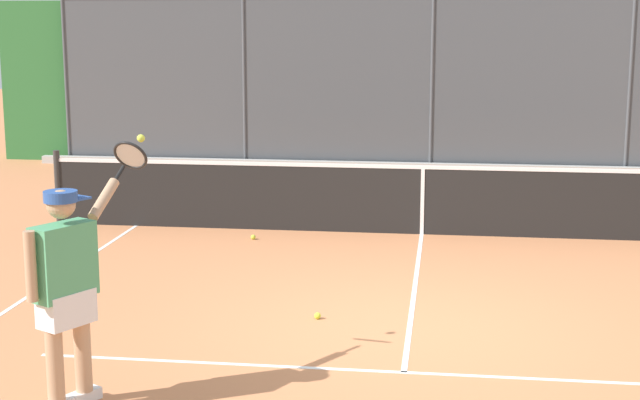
{
  "coord_description": "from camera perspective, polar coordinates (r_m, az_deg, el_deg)",
  "views": [
    {
      "loc": [
        -0.3,
        8.58,
        2.9
      ],
      "look_at": [
        0.99,
        -1.02,
        1.05
      ],
      "focal_mm": 52.97,
      "sensor_mm": 36.0,
      "label": 1
    }
  ],
  "objects": [
    {
      "name": "tennis_net",
      "position": [
        12.99,
        6.21,
        0.06
      ],
      "size": [
        10.55,
        0.09,
        1.07
      ],
      "color": "#2D2D2D",
      "rests_on": "ground"
    },
    {
      "name": "court_line_markings",
      "position": [
        7.76,
        4.98,
        -11.15
      ],
      "size": [
        8.21,
        9.58,
        0.01
      ],
      "color": "white",
      "rests_on": "ground"
    },
    {
      "name": "tennis_ball_near_baseline",
      "position": [
        12.72,
        -4.06,
        -2.25
      ],
      "size": [
        0.07,
        0.07,
        0.07
      ],
      "primitive_type": "sphere",
      "color": "#C1D138",
      "rests_on": "ground"
    },
    {
      "name": "tennis_ball_near_net",
      "position": [
        9.37,
        -0.15,
        -7.01
      ],
      "size": [
        0.07,
        0.07,
        0.07
      ],
      "primitive_type": "sphere",
      "color": "#CCDB33",
      "rests_on": "ground"
    },
    {
      "name": "ground_plane",
      "position": [
        9.07,
        5.41,
        -7.9
      ],
      "size": [
        60.0,
        60.0,
        0.0
      ],
      "primitive_type": "plane",
      "color": "#C67A4C"
    },
    {
      "name": "fence_backdrop",
      "position": [
        19.26,
        6.81,
        6.97
      ],
      "size": [
        17.92,
        1.37,
        3.37
      ],
      "color": "#474C51",
      "rests_on": "ground"
    },
    {
      "name": "tennis_player",
      "position": [
        7.29,
        -15.06,
        -4.76
      ],
      "size": [
        0.62,
        1.35,
        1.97
      ],
      "rotation": [
        0.0,
        0.0,
        -2.06
      ],
      "color": "silver",
      "rests_on": "ground"
    }
  ]
}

